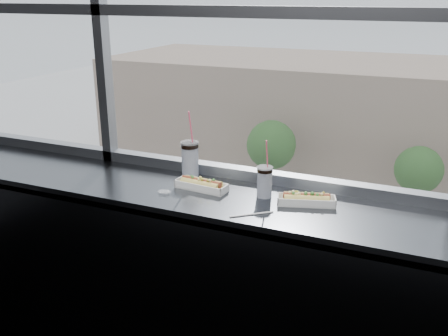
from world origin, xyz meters
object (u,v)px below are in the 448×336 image
at_px(soda_cup_left, 190,157).
at_px(car_far_a, 240,199).
at_px(hotdog_tray_left, 201,184).
at_px(pedestrian_a, 303,185).
at_px(hotdog_tray_right, 306,199).
at_px(car_near_b, 199,262).
at_px(tree_center, 419,170).
at_px(soda_cup_right, 265,180).
at_px(tree_left, 271,145).
at_px(loose_straw, 252,214).
at_px(car_near_a, 92,238).
at_px(car_near_c, 367,302).
at_px(wrapper, 164,192).

height_order(soda_cup_left, car_far_a, soda_cup_left).
height_order(hotdog_tray_left, pedestrian_a, hotdog_tray_left).
xyz_separation_m(hotdog_tray_right, car_near_b, (-8.59, 16.22, -10.97)).
height_order(pedestrian_a, tree_center, tree_center).
xyz_separation_m(hotdog_tray_left, car_far_a, (-9.07, 24.24, -11.09)).
bearing_deg(car_near_b, soda_cup_right, -156.73).
xyz_separation_m(car_far_a, tree_left, (0.62, 4.00, 2.46)).
height_order(loose_straw, car_far_a, loose_straw).
bearing_deg(pedestrian_a, car_near_a, -123.77).
bearing_deg(soda_cup_right, car_near_c, 92.46).
relative_size(hotdog_tray_left, soda_cup_left, 0.77).
xyz_separation_m(loose_straw, car_near_b, (-8.39, 16.45, -10.95)).
distance_m(car_far_a, tree_center, 10.86).
relative_size(pedestrian_a, tree_left, 0.36).
xyz_separation_m(soda_cup_right, wrapper, (-0.49, -0.16, -0.08)).
bearing_deg(pedestrian_a, car_near_b, -98.81).
height_order(soda_cup_right, wrapper, soda_cup_right).
height_order(car_near_a, car_far_a, car_near_a).
distance_m(hotdog_tray_right, tree_center, 29.65).
xyz_separation_m(soda_cup_right, car_near_a, (-14.52, 16.21, -11.05)).
bearing_deg(car_near_b, pedestrian_a, -12.85).
bearing_deg(car_near_c, car_near_b, 87.59).
bearing_deg(soda_cup_right, car_near_a, 131.86).
distance_m(loose_straw, car_far_a, 28.44).
height_order(hotdog_tray_right, soda_cup_right, soda_cup_right).
xyz_separation_m(hotdog_tray_left, wrapper, (-0.15, -0.13, -0.02)).
relative_size(soda_cup_left, tree_left, 0.07).
bearing_deg(car_near_a, wrapper, -142.07).
bearing_deg(wrapper, loose_straw, -8.24).
bearing_deg(soda_cup_right, car_near_b, 117.31).
bearing_deg(car_near_c, tree_center, -8.02).
xyz_separation_m(wrapper, tree_left, (-8.30, 28.37, -8.60)).
bearing_deg(wrapper, tree_center, 88.04).
xyz_separation_m(loose_straw, car_near_a, (-14.54, 16.45, -10.97)).
bearing_deg(wrapper, hotdog_tray_left, 39.77).
bearing_deg(pedestrian_a, car_near_c, -64.12).
relative_size(soda_cup_left, pedestrian_a, 0.21).
height_order(car_near_a, tree_center, tree_center).
relative_size(soda_cup_right, wrapper, 3.63).
height_order(hotdog_tray_left, soda_cup_right, soda_cup_right).
bearing_deg(pedestrian_a, hotdog_tray_right, -76.57).
height_order(car_near_b, pedestrian_a, car_near_b).
xyz_separation_m(car_near_a, tree_left, (5.73, 12.00, 2.37)).
xyz_separation_m(car_near_c, car_near_a, (-13.82, 0.00, 0.11)).
xyz_separation_m(soda_cup_right, car_far_a, (-9.41, 24.21, -11.15)).
bearing_deg(wrapper, tree_left, 106.31).
bearing_deg(pedestrian_a, car_far_a, -126.09).
xyz_separation_m(loose_straw, tree_center, (0.46, 28.45, -9.06)).
height_order(car_near_a, pedestrian_a, car_near_a).
distance_m(loose_straw, car_near_b, 21.47).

